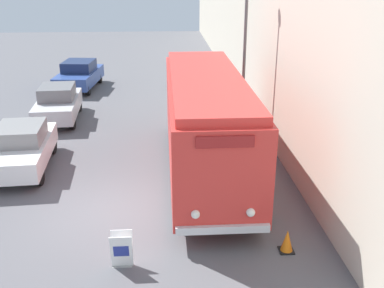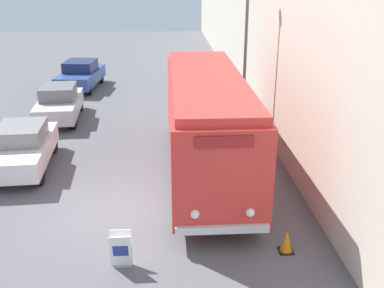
{
  "view_description": "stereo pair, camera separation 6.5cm",
  "coord_description": "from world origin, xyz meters",
  "px_view_note": "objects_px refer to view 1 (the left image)",
  "views": [
    {
      "loc": [
        1.64,
        -11.49,
        6.51
      ],
      "look_at": [
        2.4,
        0.17,
        1.95
      ],
      "focal_mm": 42.0,
      "sensor_mm": 36.0,
      "label": 1
    },
    {
      "loc": [
        1.71,
        -11.49,
        6.51
      ],
      "look_at": [
        2.4,
        0.17,
        1.95
      ],
      "focal_mm": 42.0,
      "sensor_mm": 36.0,
      "label": 2
    }
  ],
  "objects_px": {
    "sign_board": "(122,250)",
    "traffic_cone": "(287,241)",
    "parked_car_near": "(22,148)",
    "parked_car_mid": "(58,103)",
    "vintage_bus": "(206,120)",
    "streetlamp": "(245,33)",
    "parked_car_far": "(79,75)"
  },
  "relations": [
    {
      "from": "sign_board",
      "to": "traffic_cone",
      "type": "xyz_separation_m",
      "value": [
        4.0,
        0.33,
        -0.14
      ]
    },
    {
      "from": "sign_board",
      "to": "parked_car_near",
      "type": "distance_m",
      "value": 6.94
    },
    {
      "from": "sign_board",
      "to": "parked_car_mid",
      "type": "relative_size",
      "value": 0.21
    },
    {
      "from": "vintage_bus",
      "to": "traffic_cone",
      "type": "distance_m",
      "value": 5.23
    },
    {
      "from": "vintage_bus",
      "to": "traffic_cone",
      "type": "bearing_deg",
      "value": -71.49
    },
    {
      "from": "vintage_bus",
      "to": "traffic_cone",
      "type": "relative_size",
      "value": 15.78
    },
    {
      "from": "parked_car_near",
      "to": "parked_car_mid",
      "type": "bearing_deg",
      "value": 85.35
    },
    {
      "from": "streetlamp",
      "to": "parked_car_mid",
      "type": "xyz_separation_m",
      "value": [
        -7.97,
        2.87,
        -3.46
      ]
    },
    {
      "from": "parked_car_far",
      "to": "traffic_cone",
      "type": "height_order",
      "value": "parked_car_far"
    },
    {
      "from": "vintage_bus",
      "to": "traffic_cone",
      "type": "xyz_separation_m",
      "value": [
        1.58,
        -4.72,
        -1.61
      ]
    },
    {
      "from": "parked_car_mid",
      "to": "parked_car_far",
      "type": "xyz_separation_m",
      "value": [
        -0.02,
        5.87,
        0.01
      ]
    },
    {
      "from": "sign_board",
      "to": "parked_car_mid",
      "type": "distance_m",
      "value": 11.81
    },
    {
      "from": "parked_car_near",
      "to": "parked_car_mid",
      "type": "relative_size",
      "value": 1.02
    },
    {
      "from": "sign_board",
      "to": "traffic_cone",
      "type": "relative_size",
      "value": 1.49
    },
    {
      "from": "vintage_bus",
      "to": "streetlamp",
      "type": "relative_size",
      "value": 1.41
    },
    {
      "from": "parked_car_far",
      "to": "traffic_cone",
      "type": "bearing_deg",
      "value": -59.12
    },
    {
      "from": "streetlamp",
      "to": "parked_car_mid",
      "type": "height_order",
      "value": "streetlamp"
    },
    {
      "from": "parked_car_near",
      "to": "traffic_cone",
      "type": "distance_m",
      "value": 9.57
    },
    {
      "from": "parked_car_near",
      "to": "sign_board",
      "type": "bearing_deg",
      "value": -59.89
    },
    {
      "from": "vintage_bus",
      "to": "streetlamp",
      "type": "height_order",
      "value": "streetlamp"
    },
    {
      "from": "streetlamp",
      "to": "parked_car_near",
      "type": "relative_size",
      "value": 1.57
    },
    {
      "from": "vintage_bus",
      "to": "streetlamp",
      "type": "xyz_separation_m",
      "value": [
        1.79,
        3.27,
        2.36
      ]
    },
    {
      "from": "vintage_bus",
      "to": "parked_car_near",
      "type": "height_order",
      "value": "vintage_bus"
    },
    {
      "from": "parked_car_far",
      "to": "sign_board",
      "type": "bearing_deg",
      "value": -71.56
    },
    {
      "from": "parked_car_mid",
      "to": "traffic_cone",
      "type": "bearing_deg",
      "value": -58.02
    },
    {
      "from": "vintage_bus",
      "to": "parked_car_mid",
      "type": "height_order",
      "value": "vintage_bus"
    },
    {
      "from": "parked_car_mid",
      "to": "traffic_cone",
      "type": "xyz_separation_m",
      "value": [
        7.76,
        -10.87,
        -0.51
      ]
    },
    {
      "from": "vintage_bus",
      "to": "parked_car_near",
      "type": "bearing_deg",
      "value": 173.5
    },
    {
      "from": "parked_car_far",
      "to": "streetlamp",
      "type": "bearing_deg",
      "value": -41.62
    },
    {
      "from": "vintage_bus",
      "to": "parked_car_mid",
      "type": "xyz_separation_m",
      "value": [
        -6.18,
        6.14,
        -1.1
      ]
    },
    {
      "from": "streetlamp",
      "to": "parked_car_far",
      "type": "distance_m",
      "value": 12.33
    },
    {
      "from": "vintage_bus",
      "to": "sign_board",
      "type": "xyz_separation_m",
      "value": [
        -2.42,
        -5.05,
        -1.47
      ]
    }
  ]
}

